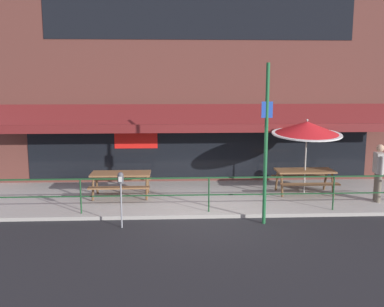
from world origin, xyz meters
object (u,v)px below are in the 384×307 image
picnic_table_left (121,178)px  street_sign_pole (266,143)px  parking_meter_near (121,183)px  patio_umbrella_centre (307,129)px  pedestrian_walking (379,170)px  picnic_table_centre (305,175)px

picnic_table_left → street_sign_pole: (3.92, -2.37, 1.39)m
parking_meter_near → street_sign_pole: bearing=2.4°
parking_meter_near → street_sign_pole: 3.75m
patio_umbrella_centre → parking_meter_near: patio_umbrella_centre is taller
patio_umbrella_centre → pedestrian_walking: 2.40m
picnic_table_left → parking_meter_near: (0.30, -2.52, 0.44)m
picnic_table_left → patio_umbrella_centre: size_ratio=0.75×
picnic_table_centre → parking_meter_near: (-5.45, -2.68, 0.44)m
picnic_table_left → street_sign_pole: street_sign_pole is taller
parking_meter_near → patio_umbrella_centre: bearing=26.0°
picnic_table_centre → pedestrian_walking: (1.89, -0.99, 0.35)m
picnic_table_left → parking_meter_near: size_ratio=1.27×
picnic_table_centre → street_sign_pole: bearing=-125.9°
picnic_table_left → picnic_table_centre: bearing=1.6°
picnic_table_left → picnic_table_centre: 5.75m
patio_umbrella_centre → parking_meter_near: (-5.45, -2.66, -1.03)m
picnic_table_left → street_sign_pole: size_ratio=0.44×
picnic_table_centre → patio_umbrella_centre: bearing=-90.0°
patio_umbrella_centre → pedestrian_walking: patio_umbrella_centre is taller
street_sign_pole → pedestrian_walking: bearing=22.6°
pedestrian_walking → parking_meter_near: size_ratio=1.20×
picnic_table_centre → street_sign_pole: street_sign_pole is taller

